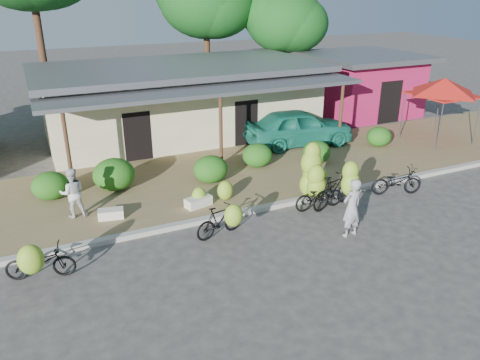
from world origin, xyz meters
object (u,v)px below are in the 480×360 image
(bike_right, at_px, (338,188))
(bystander, at_px, (72,193))
(bike_far_right, at_px, (396,182))
(bike_far_left, at_px, (38,262))
(bike_left, at_px, (222,220))
(bike_center, at_px, (315,181))
(red_canopy, at_px, (444,86))
(sack_far, at_px, (111,214))
(tree_near_right, at_px, (281,18))
(vendor, at_px, (352,208))
(teal_van, at_px, (299,127))
(sack_near, at_px, (198,202))

(bike_right, height_order, bystander, bike_right)
(bike_far_right, height_order, bystander, bystander)
(bike_far_left, bearing_deg, bystander, -6.73)
(bike_left, xyz_separation_m, bike_center, (3.54, 0.70, 0.29))
(red_canopy, distance_m, sack_far, 15.13)
(bike_right, bearing_deg, bike_left, 78.79)
(tree_near_right, xyz_separation_m, vendor, (-6.09, -15.11, -4.10))
(bike_far_right, relative_size, vendor, 1.05)
(teal_van, bearing_deg, bike_left, 140.67)
(bike_far_left, bearing_deg, tree_near_right, -31.49)
(sack_near, bearing_deg, bike_left, -90.23)
(red_canopy, height_order, bike_center, red_canopy)
(bike_far_right, height_order, teal_van, teal_van)
(bike_far_right, bearing_deg, bike_center, 101.20)
(bike_far_left, height_order, bystander, bystander)
(bike_far_left, relative_size, bike_center, 0.84)
(bike_center, bearing_deg, bike_right, -133.79)
(vendor, bearing_deg, bike_left, -30.19)
(sack_far, bearing_deg, sack_near, -6.81)
(bike_far_left, distance_m, bike_right, 8.89)
(bystander, bearing_deg, bike_right, 164.87)
(red_canopy, height_order, sack_far, red_canopy)
(sack_far, relative_size, bystander, 0.48)
(sack_near, bearing_deg, red_canopy, 8.90)
(tree_near_right, bearing_deg, sack_near, -128.93)
(bike_left, bearing_deg, vendor, -126.37)
(bike_left, distance_m, vendor, 3.67)
(bike_center, xyz_separation_m, bystander, (-7.19, 2.19, 0.06))
(bike_left, height_order, sack_near, bike_left)
(bike_far_right, height_order, sack_far, bike_far_right)
(bystander, height_order, teal_van, teal_van)
(red_canopy, relative_size, bystander, 2.25)
(red_canopy, distance_m, sack_near, 12.53)
(red_canopy, bearing_deg, sack_near, -171.10)
(bike_far_right, relative_size, teal_van, 0.39)
(bike_right, bearing_deg, sack_near, 52.26)
(vendor, bearing_deg, teal_van, -117.93)
(bike_right, distance_m, vendor, 1.76)
(bike_far_left, distance_m, bike_far_right, 11.42)
(tree_near_right, relative_size, bike_center, 3.22)
(bike_far_left, distance_m, bike_center, 8.41)
(bike_far_right, relative_size, bystander, 1.18)
(tree_near_right, distance_m, bike_left, 17.20)
(tree_near_right, xyz_separation_m, bike_left, (-9.45, -13.67, -4.43))
(bike_far_right, xyz_separation_m, teal_van, (-0.35, 5.79, 0.47))
(tree_near_right, xyz_separation_m, sack_near, (-9.44, -11.69, -4.71))
(teal_van, bearing_deg, bystander, 114.22)
(bike_far_right, bearing_deg, bike_far_left, 111.26)
(tree_near_right, height_order, bike_left, tree_near_right)
(bike_center, height_order, bike_far_right, bike_center)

